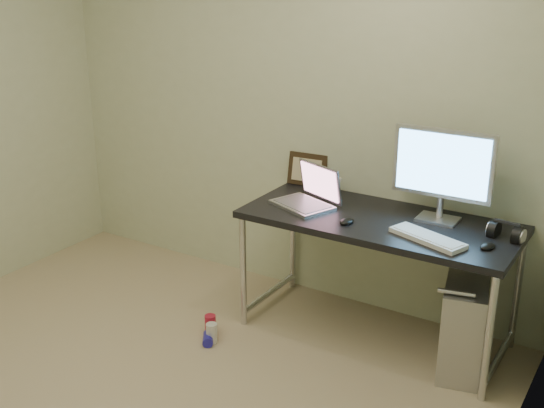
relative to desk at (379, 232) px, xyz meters
The scene contains 17 objects.
wall_back 1.06m from the desk, 157.61° to the left, with size 3.50×0.02×2.50m, color beige.
wall_right 1.78m from the desk, 56.73° to the right, with size 0.02×3.50×2.50m, color beige.
desk is the anchor object (origin of this frame).
tower_computer 0.68m from the desk, ahead, with size 0.33×0.54×0.56m.
cable_a 0.63m from the desk, 30.40° to the left, with size 0.01×0.01×0.70m, color black.
cable_b 0.71m from the desk, 24.79° to the left, with size 0.01×0.01×0.72m, color black.
can_red 1.15m from the desk, 148.83° to the right, with size 0.07×0.07×0.12m, color #B21A36.
can_white 1.14m from the desk, 143.10° to the right, with size 0.07×0.07×0.12m, color silver.
can_blue 1.18m from the desk, 142.42° to the right, with size 0.06×0.06×0.11m, color #2520A7.
laptop 0.47m from the desk, behind, with size 0.43×0.39×0.24m.
monitor 0.51m from the desk, 27.08° to the left, with size 0.56×0.16×0.52m.
keyboard 0.39m from the desk, 25.39° to the right, with size 0.42×0.14×0.03m, color silver.
mouse_right 0.65m from the desk, ahead, with size 0.06×0.10×0.03m, color black.
mouse_left 0.23m from the desk, 127.59° to the right, with size 0.06×0.10×0.04m, color black.
headphones 0.69m from the desk, ahead, with size 0.19×0.11×0.12m.
picture_frame 0.74m from the desk, 153.87° to the left, with size 0.26×0.03×0.21m, color black.
webcam 0.49m from the desk, 147.32° to the left, with size 0.04×0.04×0.11m.
Camera 1 is at (2.20, -1.97, 2.14)m, focal length 45.00 mm.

